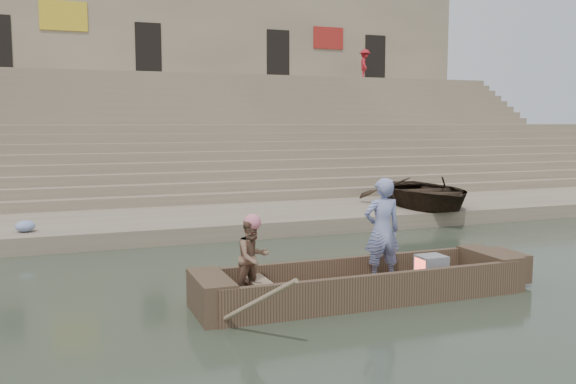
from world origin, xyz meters
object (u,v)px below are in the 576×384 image
rowing_man (253,258)px  television (431,267)px  main_rowboat (362,292)px  beached_rowboat (425,192)px  pedestrian (365,65)px  standing_man (382,230)px

rowing_man → television: rowing_man is taller
main_rowboat → beached_rowboat: bearing=50.4°
rowing_man → television: size_ratio=2.67×
beached_rowboat → pedestrian: bearing=76.4°
main_rowboat → television: 1.35m
rowing_man → pedestrian: 26.19m
beached_rowboat → pedestrian: pedestrian is taller
beached_rowboat → rowing_man: bearing=-130.4°
pedestrian → standing_man: bearing=178.1°
rowing_man → main_rowboat: bearing=-19.5°
television → beached_rowboat: 7.90m
pedestrian → main_rowboat: bearing=177.4°
rowing_man → pedestrian: pedestrian is taller
standing_man → pedestrian: bearing=-112.0°
main_rowboat → standing_man: bearing=13.2°
standing_man → television: size_ratio=3.84×
television → beached_rowboat: beached_rowboat is taller
main_rowboat → rowing_man: (-1.89, 0.01, 0.72)m
standing_man → beached_rowboat: bearing=-123.1°
rowing_man → television: (3.20, -0.01, -0.41)m
pedestrian → rowing_man: bearing=173.6°
main_rowboat → rowing_man: rowing_man is taller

